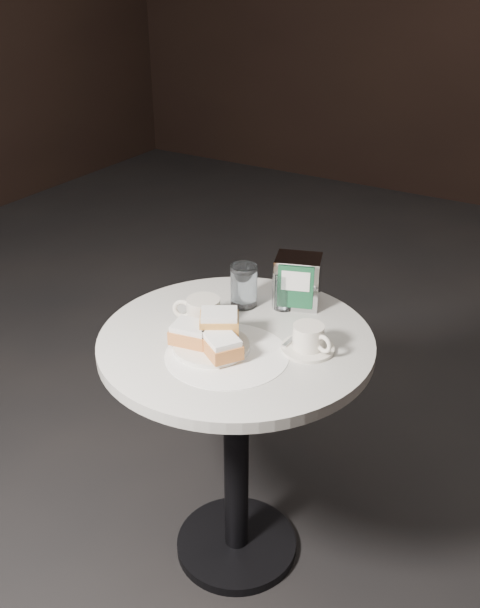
% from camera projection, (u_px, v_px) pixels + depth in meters
% --- Properties ---
extents(ground, '(7.00, 7.00, 0.00)m').
position_uv_depth(ground, '(237.00, 547.00, 2.06)').
color(ground, black).
rests_on(ground, ground).
extents(cafe_table, '(0.70, 0.70, 0.74)m').
position_uv_depth(cafe_table, '(236.00, 401.00, 1.80)').
color(cafe_table, black).
rests_on(cafe_table, ground).
extents(sugar_spill, '(0.31, 0.31, 0.00)m').
position_uv_depth(sugar_spill, '(227.00, 355.00, 1.63)').
color(sugar_spill, white).
rests_on(sugar_spill, cafe_table).
extents(beignet_plate, '(0.21, 0.21, 0.09)m').
position_uv_depth(beignet_plate, '(211.00, 337.00, 1.64)').
color(beignet_plate, silver).
rests_on(beignet_plate, cafe_table).
extents(coffee_cup_left, '(0.19, 0.19, 0.08)m').
position_uv_depth(coffee_cup_left, '(203.00, 314.00, 1.75)').
color(coffee_cup_left, white).
rests_on(coffee_cup_left, cafe_table).
extents(coffee_cup_right, '(0.16, 0.16, 0.07)m').
position_uv_depth(coffee_cup_right, '(309.00, 340.00, 1.64)').
color(coffee_cup_right, silver).
rests_on(coffee_cup_right, cafe_table).
extents(water_glass_left, '(0.09, 0.09, 0.12)m').
position_uv_depth(water_glass_left, '(244.00, 286.00, 1.83)').
color(water_glass_left, white).
rests_on(water_glass_left, cafe_table).
extents(water_glass_right, '(0.08, 0.08, 0.11)m').
position_uv_depth(water_glass_right, '(284.00, 290.00, 1.83)').
color(water_glass_right, white).
rests_on(water_glass_right, cafe_table).
extents(napkin_dispenser, '(0.15, 0.13, 0.14)m').
position_uv_depth(napkin_dispenser, '(298.00, 281.00, 1.83)').
color(napkin_dispenser, silver).
rests_on(napkin_dispenser, cafe_table).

